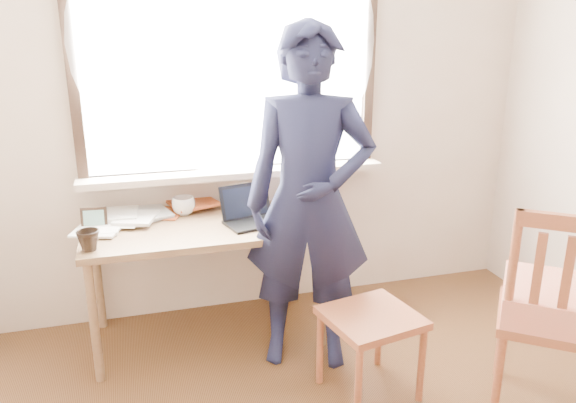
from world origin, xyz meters
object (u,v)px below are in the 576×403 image
object	(u,v)px
desk	(205,236)
laptop	(250,214)
mug_dark	(89,240)
work_chair	(371,327)
person	(309,202)
mug_white	(184,206)
side_chair	(556,306)

from	to	relation	value
desk	laptop	distance (m)	0.29
laptop	mug_dark	size ratio (longest dim) A/B	3.15
work_chair	laptop	bearing A→B (deg)	121.46
work_chair	person	size ratio (longest dim) A/B	0.27
laptop	work_chair	bearing A→B (deg)	-58.54
laptop	mug_white	xyz separation A→B (m)	(-0.35, 0.24, 0.00)
mug_dark	work_chair	world-z (taller)	mug_dark
desk	side_chair	world-z (taller)	side_chair
mug_dark	work_chair	xyz separation A→B (m)	(1.31, -0.54, -0.40)
desk	person	distance (m)	0.68
desk	work_chair	size ratio (longest dim) A/B	2.66
laptop	desk	bearing A→B (deg)	172.01
mug_white	work_chair	distance (m)	1.31
desk	mug_white	bearing A→B (deg)	113.98
laptop	mug_white	world-z (taller)	laptop
side_chair	mug_dark	bearing A→B (deg)	156.48
person	mug_dark	bearing A→B (deg)	-168.73
work_chair	person	xyz separation A→B (m)	(-0.20, 0.40, 0.54)
mug_dark	person	xyz separation A→B (m)	(1.11, -0.14, 0.15)
work_chair	side_chair	size ratio (longest dim) A/B	0.47
laptop	person	xyz separation A→B (m)	(0.25, -0.33, 0.15)
laptop	side_chair	xyz separation A→B (m)	(1.20, -1.09, -0.21)
desk	person	xyz separation A→B (m)	(0.51, -0.37, 0.27)
laptop	mug_dark	world-z (taller)	laptop
mug_white	side_chair	world-z (taller)	side_chair
side_chair	mug_white	bearing A→B (deg)	139.46
laptop	mug_white	bearing A→B (deg)	145.64
mug_dark	side_chair	world-z (taller)	side_chair
person	side_chair	bearing A→B (deg)	-19.95
mug_white	work_chair	xyz separation A→B (m)	(0.79, -0.96, -0.40)
laptop	mug_white	size ratio (longest dim) A/B	2.62
mug_dark	desk	bearing A→B (deg)	20.26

